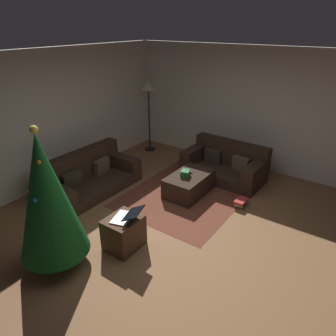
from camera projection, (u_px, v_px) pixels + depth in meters
ground_plane at (180, 235)px, 4.84m from camera, size 6.40×6.40×0.00m
rear_partition at (43, 121)px, 5.91m from camera, size 6.40×0.12×2.60m
corner_partition at (261, 110)px, 6.60m from camera, size 0.12×6.40×2.60m
couch_left at (88, 177)px, 6.05m from camera, size 1.88×0.92×0.75m
couch_right at (226, 164)px, 6.54m from camera, size 0.94×1.69×0.75m
ottoman at (189, 184)px, 5.94m from camera, size 0.99×0.61×0.39m
gift_box at (185, 173)px, 5.78m from camera, size 0.22×0.20×0.12m
tv_remote at (188, 172)px, 5.95m from camera, size 0.09×0.17×0.02m
christmas_tree at (47, 197)px, 3.84m from camera, size 0.89×0.89×1.97m
side_table at (124, 233)px, 4.49m from camera, size 0.52×0.44×0.49m
laptop at (127, 216)px, 4.35m from camera, size 0.45×0.49×0.19m
book_stack at (240, 202)px, 5.57m from camera, size 0.29×0.22×0.14m
corner_lamp at (148, 91)px, 7.43m from camera, size 0.36×0.36×1.77m
area_rug at (189, 193)px, 6.02m from camera, size 2.60×2.00×0.01m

